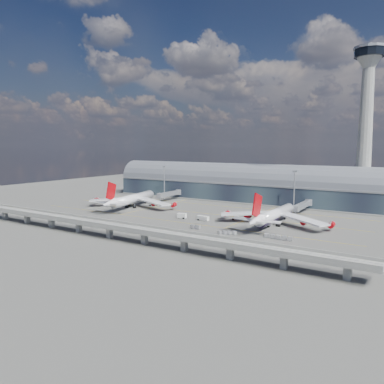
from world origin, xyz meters
The scene contains 20 objects.
ground centered at (0.00, 0.00, 0.00)m, with size 500.00×500.00×0.00m, color #474744.
taxi_lines centered at (0.00, 22.11, 0.01)m, with size 200.00×80.12×0.01m.
terminal centered at (0.00, 77.99, 11.34)m, with size 200.00×30.00×28.00m.
control_tower centered at (85.00, 83.00, 51.64)m, with size 19.00×19.00×103.00m.
guideway centered at (0.00, -55.00, 5.29)m, with size 220.00×8.50×7.20m.
floodlight_mast_left centered at (-50.00, 55.00, 13.63)m, with size 3.00×0.70×25.70m.
floodlight_mast_right centered at (50.00, 55.00, 13.63)m, with size 3.00×0.70×25.70m.
airliner_left centered at (-45.90, 12.59, 5.71)m, with size 61.96×65.24×19.98m.
airliner_right centered at (53.32, 9.88, 5.15)m, with size 59.78×62.46×19.87m.
jet_bridge_left centered at (-42.81, 53.12, 5.18)m, with size 4.40×28.00×7.25m.
jet_bridge_right centered at (56.83, 51.18, 5.18)m, with size 4.40×32.00×7.25m.
service_truck_0 centered at (-52.29, 14.11, 1.30)m, with size 4.90×6.19×2.51m.
service_truck_1 centered at (3.01, -0.82, 1.50)m, with size 5.45×3.20×2.98m.
service_truck_2 centered at (16.03, 0.53, 1.35)m, with size 7.37×2.95×2.60m.
service_truck_3 centered at (51.88, 4.91, 1.35)m, with size 3.36×5.81×2.64m.
service_truck_4 centered at (30.45, 12.92, 1.43)m, with size 3.95×5.39×2.84m.
service_truck_5 centered at (-38.31, 25.67, 1.28)m, with size 5.56×3.85×2.51m.
cargo_train_0 centered at (23.23, -19.26, 1.01)m, with size 5.84×2.36×1.93m.
cargo_train_1 centered at (65.24, -17.77, 0.93)m, with size 13.47×2.53×1.78m.
cargo_train_2 centered at (41.70, -21.23, 0.78)m, with size 8.90×4.63×1.50m.
Camera 1 is at (118.18, -174.58, 41.29)m, focal length 35.00 mm.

